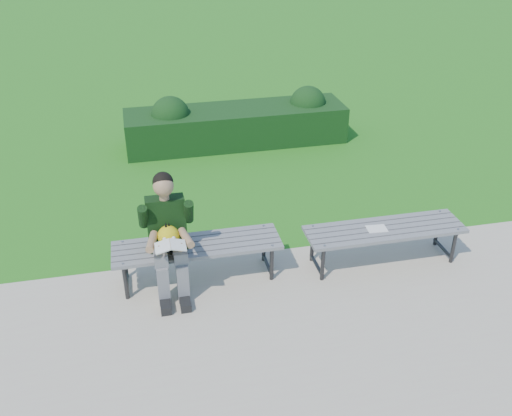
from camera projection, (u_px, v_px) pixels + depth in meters
name	position (u px, v px, depth m)	size (l,w,h in m)	color
ground	(237.00, 256.00, 6.71)	(80.00, 80.00, 0.00)	#387921
walkway	(272.00, 361.00, 5.22)	(30.00, 3.50, 0.02)	beige
hedge	(237.00, 123.00, 9.55)	(3.66, 0.94, 0.88)	#133817
bench_left	(197.00, 248.00, 6.12)	(1.80, 0.50, 0.46)	slate
bench_right	(385.00, 232.00, 6.40)	(1.80, 0.50, 0.46)	slate
seated_boy	(168.00, 232.00, 5.83)	(0.56, 0.76, 1.31)	gray
paper_sheet	(377.00, 229.00, 6.36)	(0.23, 0.18, 0.01)	white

